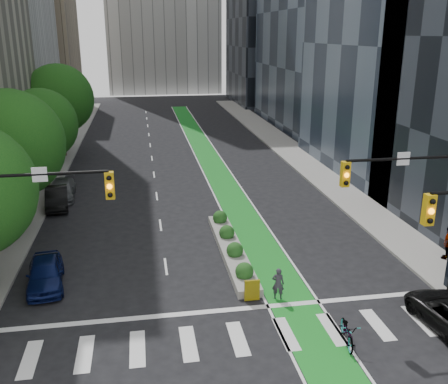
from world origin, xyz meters
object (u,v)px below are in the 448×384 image
object	(u,v)px
bicycle	(347,331)
parked_car_left_far	(62,190)
pedestrian_far	(448,243)
parked_car_left_mid	(57,198)
cyclist	(278,284)
median_planter	(231,247)
parked_car_left_near	(45,273)

from	to	relation	value
bicycle	parked_car_left_far	bearing A→B (deg)	133.84
parked_car_left_far	pedestrian_far	xyz separation A→B (m)	(21.86, -14.53, 0.40)
bicycle	pedestrian_far	bearing A→B (deg)	47.39
bicycle	parked_car_left_mid	bearing A→B (deg)	136.75
cyclist	median_planter	bearing A→B (deg)	-58.41
cyclist	pedestrian_far	size ratio (longest dim) A/B	0.85
bicycle	pedestrian_far	xyz separation A→B (m)	(8.24, 6.18, 0.54)
parked_car_left_far	median_planter	bearing A→B (deg)	-50.30
median_planter	parked_car_left_mid	distance (m)	14.41
parked_car_left_near	parked_car_left_far	world-z (taller)	parked_car_left_near
bicycle	parked_car_left_mid	distance (m)	23.17
cyclist	parked_car_left_near	distance (m)	11.17
bicycle	parked_car_left_mid	xyz separation A→B (m)	(-13.70, 18.69, 0.17)
parked_car_left_near	parked_car_left_mid	world-z (taller)	parked_car_left_mid
parked_car_left_near	parked_car_left_mid	distance (m)	11.91
median_planter	cyclist	size ratio (longest dim) A/B	6.62
parked_car_left_near	pedestrian_far	distance (m)	20.78
median_planter	bicycle	distance (m)	9.52
parked_car_left_near	parked_car_left_mid	xyz separation A→B (m)	(-1.17, 11.85, 0.00)
cyclist	parked_car_left_mid	distance (m)	19.07
parked_car_left_far	pedestrian_far	bearing A→B (deg)	-36.22
bicycle	parked_car_left_near	bearing A→B (deg)	161.89
cyclist	pedestrian_far	bearing A→B (deg)	-148.19
parked_car_left_near	parked_car_left_mid	bearing A→B (deg)	88.60
median_planter	parked_car_left_near	world-z (taller)	parked_car_left_near
median_planter	parked_car_left_near	bearing A→B (deg)	-167.00
pedestrian_far	cyclist	bearing A→B (deg)	-26.87
parked_car_left_near	cyclist	bearing A→B (deg)	-22.80
parked_car_left_mid	parked_car_left_near	bearing A→B (deg)	-91.93
cyclist	pedestrian_far	world-z (taller)	pedestrian_far
bicycle	pedestrian_far	world-z (taller)	pedestrian_far
pedestrian_far	parked_car_left_near	bearing A→B (deg)	-42.03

